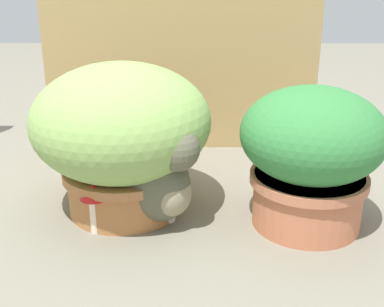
% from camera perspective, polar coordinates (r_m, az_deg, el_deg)
% --- Properties ---
extents(ground_plane, '(6.00, 6.00, 0.00)m').
position_cam_1_polar(ground_plane, '(1.33, -3.53, -7.73)').
color(ground_plane, slate).
extents(cardboard_backdrop, '(0.95, 0.03, 0.73)m').
position_cam_1_polar(cardboard_backdrop, '(1.75, -1.26, 12.11)').
color(cardboard_backdrop, tan).
rests_on(cardboard_backdrop, ground).
extents(grass_planter, '(0.47, 0.47, 0.40)m').
position_cam_1_polar(grass_planter, '(1.32, -8.02, 2.35)').
color(grass_planter, '#AD6F3C').
rests_on(grass_planter, ground).
extents(leafy_planter, '(0.36, 0.36, 0.36)m').
position_cam_1_polar(leafy_planter, '(1.27, 13.43, 0.05)').
color(leafy_planter, '#C36E4B').
rests_on(leafy_planter, ground).
extents(cat, '(0.31, 0.35, 0.32)m').
position_cam_1_polar(cat, '(1.28, -4.42, -2.71)').
color(cat, '#585843').
rests_on(cat, ground).
extents(mushroom_ornament_red, '(0.07, 0.07, 0.13)m').
position_cam_1_polar(mushroom_ornament_red, '(1.26, -11.11, -5.01)').
color(mushroom_ornament_red, '#EEE1C9').
rests_on(mushroom_ornament_red, ground).
extents(mushroom_ornament_pink, '(0.11, 0.11, 0.14)m').
position_cam_1_polar(mushroom_ornament_pink, '(1.29, -2.88, -3.55)').
color(mushroom_ornament_pink, silver).
rests_on(mushroom_ornament_pink, ground).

